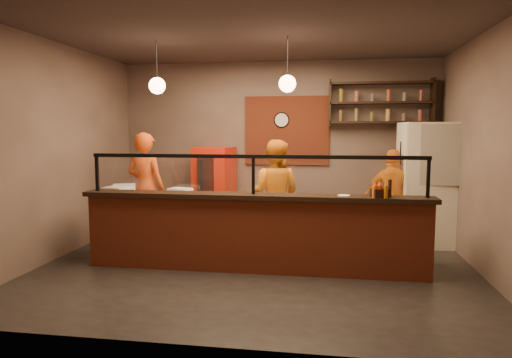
% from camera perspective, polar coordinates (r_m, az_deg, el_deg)
% --- Properties ---
extents(floor, '(6.00, 6.00, 0.00)m').
position_cam_1_polar(floor, '(6.59, 0.10, -10.69)').
color(floor, black).
rests_on(floor, ground).
extents(ceiling, '(6.00, 6.00, 0.00)m').
position_cam_1_polar(ceiling, '(6.44, 0.11, 17.71)').
color(ceiling, '#3D322F').
rests_on(ceiling, wall_back).
extents(wall_back, '(6.00, 0.00, 6.00)m').
position_cam_1_polar(wall_back, '(8.79, 2.58, 4.11)').
color(wall_back, '#735F54').
rests_on(wall_back, floor).
extents(wall_left, '(0.00, 5.00, 5.00)m').
position_cam_1_polar(wall_left, '(7.39, -23.58, 3.24)').
color(wall_left, '#735F54').
rests_on(wall_left, floor).
extents(wall_right, '(0.00, 5.00, 5.00)m').
position_cam_1_polar(wall_right, '(6.57, 26.97, 2.79)').
color(wall_right, '#735F54').
rests_on(wall_right, floor).
extents(wall_front, '(6.00, 0.00, 6.00)m').
position_cam_1_polar(wall_front, '(3.87, -5.52, 1.60)').
color(wall_front, '#735F54').
rests_on(wall_front, floor).
extents(brick_patch, '(1.60, 0.04, 1.30)m').
position_cam_1_polar(brick_patch, '(8.74, 3.88, 6.05)').
color(brick_patch, '#973B21').
rests_on(brick_patch, wall_back).
extents(service_counter, '(4.60, 0.25, 1.00)m').
position_cam_1_polar(service_counter, '(6.17, -0.32, -7.04)').
color(service_counter, '#973B21').
rests_on(service_counter, floor).
extents(counter_ledge, '(4.70, 0.37, 0.06)m').
position_cam_1_polar(counter_ledge, '(6.08, -0.33, -2.16)').
color(counter_ledge, black).
rests_on(counter_ledge, service_counter).
extents(worktop_cabinet, '(4.60, 0.75, 0.85)m').
position_cam_1_polar(worktop_cabinet, '(6.67, 0.36, -6.70)').
color(worktop_cabinet, gray).
rests_on(worktop_cabinet, floor).
extents(worktop, '(4.60, 0.75, 0.05)m').
position_cam_1_polar(worktop, '(6.59, 0.37, -2.88)').
color(worktop, beige).
rests_on(worktop, worktop_cabinet).
extents(sneeze_guard, '(4.50, 0.05, 0.52)m').
position_cam_1_polar(sneeze_guard, '(6.04, -0.33, 1.04)').
color(sneeze_guard, white).
rests_on(sneeze_guard, counter_ledge).
extents(wall_shelving, '(1.84, 0.28, 0.85)m').
position_cam_1_polar(wall_shelving, '(8.62, 15.29, 9.18)').
color(wall_shelving, black).
rests_on(wall_shelving, wall_back).
extents(wall_clock, '(0.30, 0.04, 0.30)m').
position_cam_1_polar(wall_clock, '(8.74, 3.22, 7.37)').
color(wall_clock, black).
rests_on(wall_clock, wall_back).
extents(pendant_left, '(0.24, 0.24, 0.77)m').
position_cam_1_polar(pendant_left, '(6.92, -12.25, 11.34)').
color(pendant_left, black).
rests_on(pendant_left, ceiling).
extents(pendant_right, '(0.24, 0.24, 0.77)m').
position_cam_1_polar(pendant_right, '(6.49, 3.94, 11.82)').
color(pendant_right, black).
rests_on(pendant_right, ceiling).
extents(cook_left, '(0.76, 0.57, 1.87)m').
position_cam_1_polar(cook_left, '(7.91, -13.60, -1.10)').
color(cook_left, '#E14E15').
rests_on(cook_left, floor).
extents(cook_mid, '(0.98, 0.83, 1.75)m').
position_cam_1_polar(cook_mid, '(7.46, 2.35, -1.81)').
color(cook_mid, orange).
rests_on(cook_mid, floor).
extents(cook_right, '(0.97, 0.48, 1.60)m').
position_cam_1_polar(cook_right, '(7.84, 16.76, -2.26)').
color(cook_right, orange).
rests_on(cook_right, floor).
extents(fridge, '(0.90, 0.85, 2.03)m').
position_cam_1_polar(fridge, '(8.05, 20.55, -0.62)').
color(fridge, silver).
rests_on(fridge, floor).
extents(red_cooler, '(0.78, 0.73, 1.59)m').
position_cam_1_polar(red_cooler, '(8.72, -5.22, -1.23)').
color(red_cooler, red).
rests_on(red_cooler, floor).
extents(pizza_dough, '(0.61, 0.61, 0.01)m').
position_cam_1_polar(pizza_dough, '(6.68, -3.25, -2.50)').
color(pizza_dough, white).
rests_on(pizza_dough, worktop).
extents(prep_tub_a, '(0.36, 0.32, 0.15)m').
position_cam_1_polar(prep_tub_a, '(6.85, -9.45, -1.77)').
color(prep_tub_a, silver).
rests_on(prep_tub_a, worktop).
extents(prep_tub_b, '(0.42, 0.38, 0.17)m').
position_cam_1_polar(prep_tub_b, '(7.38, -16.14, -1.30)').
color(prep_tub_b, silver).
rests_on(prep_tub_b, worktop).
extents(prep_tub_c, '(0.37, 0.32, 0.16)m').
position_cam_1_polar(prep_tub_c, '(7.11, -17.16, -1.63)').
color(prep_tub_c, silver).
rests_on(prep_tub_c, worktop).
extents(rolling_pin, '(0.38, 0.25, 0.07)m').
position_cam_1_polar(rolling_pin, '(7.03, -10.29, -1.93)').
color(rolling_pin, '#F4F729').
rests_on(rolling_pin, worktop).
extents(condiment_caddy, '(0.24, 0.22, 0.11)m').
position_cam_1_polar(condiment_caddy, '(5.96, 15.20, -1.71)').
color(condiment_caddy, black).
rests_on(condiment_caddy, counter_ledge).
extents(pepper_mill, '(0.06, 0.06, 0.22)m').
position_cam_1_polar(pepper_mill, '(6.06, 16.36, -1.10)').
color(pepper_mill, black).
rests_on(pepper_mill, counter_ledge).
extents(small_plate, '(0.19, 0.19, 0.01)m').
position_cam_1_polar(small_plate, '(5.99, 10.93, -2.05)').
color(small_plate, silver).
rests_on(small_plate, counter_ledge).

